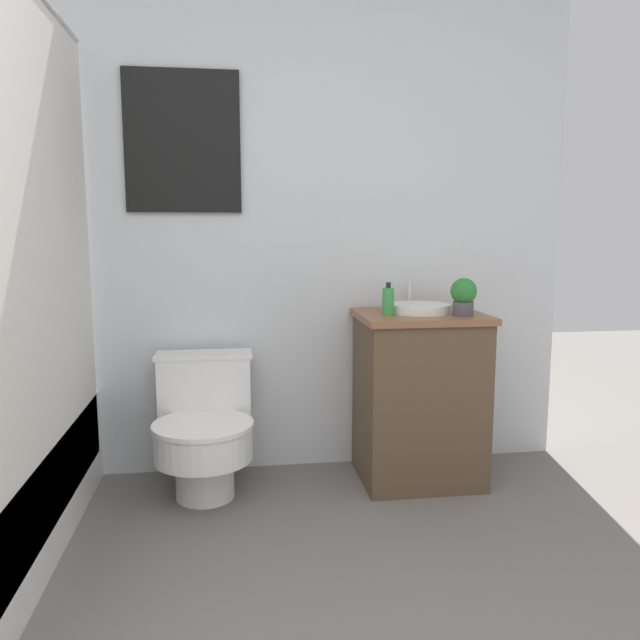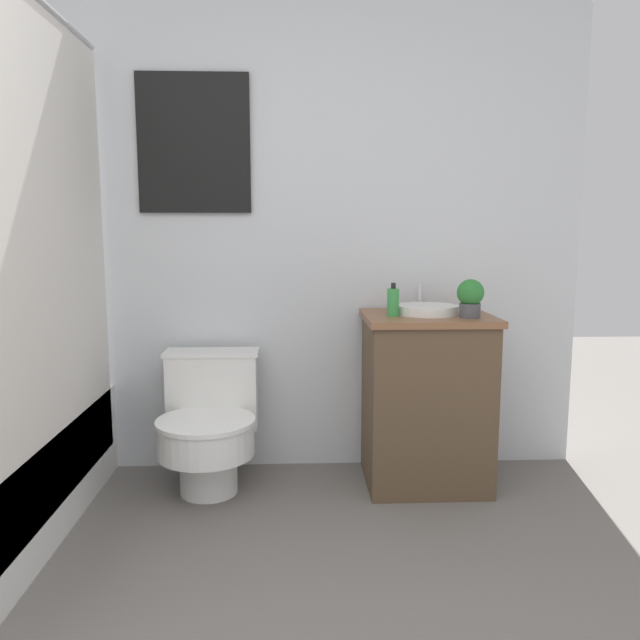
{
  "view_description": "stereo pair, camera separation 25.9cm",
  "coord_description": "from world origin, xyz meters",
  "px_view_note": "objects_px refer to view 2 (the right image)",
  "views": [
    {
      "loc": [
        0.04,
        -0.59,
        1.17
      ],
      "look_at": [
        0.4,
        1.94,
        0.8
      ],
      "focal_mm": 35.0,
      "sensor_mm": 36.0,
      "label": 1
    },
    {
      "loc": [
        0.3,
        -0.62,
        1.17
      ],
      "look_at": [
        0.4,
        1.94,
        0.8
      ],
      "focal_mm": 35.0,
      "sensor_mm": 36.0,
      "label": 2
    }
  ],
  "objects_px": {
    "soap_bottle": "(393,302)",
    "toilet": "(209,424)",
    "sink": "(427,309)",
    "potted_plant": "(470,297)"
  },
  "relations": [
    {
      "from": "toilet",
      "to": "sink",
      "type": "height_order",
      "value": "sink"
    },
    {
      "from": "soap_bottle",
      "to": "potted_plant",
      "type": "height_order",
      "value": "potted_plant"
    },
    {
      "from": "sink",
      "to": "toilet",
      "type": "bearing_deg",
      "value": -177.54
    },
    {
      "from": "toilet",
      "to": "soap_bottle",
      "type": "xyz_separation_m",
      "value": [
        0.82,
        -0.02,
        0.56
      ]
    },
    {
      "from": "toilet",
      "to": "potted_plant",
      "type": "height_order",
      "value": "potted_plant"
    },
    {
      "from": "toilet",
      "to": "sink",
      "type": "bearing_deg",
      "value": 2.46
    },
    {
      "from": "soap_bottle",
      "to": "toilet",
      "type": "bearing_deg",
      "value": 178.39
    },
    {
      "from": "sink",
      "to": "soap_bottle",
      "type": "distance_m",
      "value": 0.18
    },
    {
      "from": "toilet",
      "to": "potted_plant",
      "type": "bearing_deg",
      "value": -4.46
    },
    {
      "from": "potted_plant",
      "to": "sink",
      "type": "bearing_deg",
      "value": 140.37
    }
  ]
}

